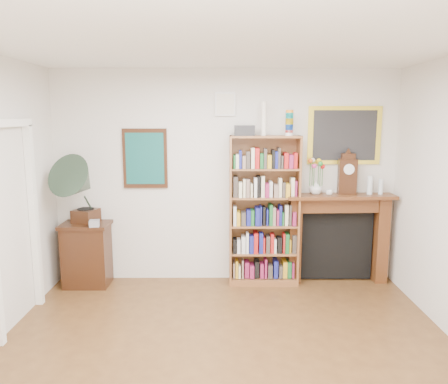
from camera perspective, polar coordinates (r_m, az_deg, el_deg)
name	(u,v)px	position (r m, az deg, el deg)	size (l,w,h in m)	color
room	(228,223)	(3.32, 0.46, -4.03)	(4.51, 5.01, 2.81)	#4A2D16
door_casing	(13,208)	(5.01, -25.85, -1.89)	(0.08, 1.02, 2.17)	white
teal_poster	(145,159)	(5.82, -10.27, 4.32)	(0.58, 0.04, 0.78)	black
small_picture	(225,104)	(5.70, 0.16, 11.42)	(0.26, 0.04, 0.30)	white
gilt_painting	(344,135)	(5.92, 15.45, 7.14)	(0.95, 0.04, 0.75)	yellow
bookshelf	(264,203)	(5.68, 5.27, -1.38)	(0.90, 0.32, 2.25)	brown
side_cabinet	(87,254)	(6.03, -17.46, -7.77)	(0.61, 0.44, 0.83)	black
fireplace	(337,230)	(6.01, 14.60, -4.82)	(1.42, 0.39, 1.19)	#44220F
gramophone	(80,185)	(5.73, -18.27, 0.87)	(0.75, 0.83, 0.91)	black
cd_stack	(94,223)	(5.71, -16.57, -3.94)	(0.12, 0.12, 0.08)	#B1B3BE
mantel_clock	(347,175)	(5.88, 15.81, 2.20)	(0.24, 0.15, 0.53)	black
flower_vase	(316,188)	(5.80, 11.89, 0.57)	(0.17, 0.17, 0.18)	silver
teacup	(329,192)	(5.78, 13.61, -0.05)	(0.09, 0.09, 0.07)	silver
bottle_left	(370,185)	(5.97, 18.52, 0.85)	(0.07, 0.07, 0.24)	silver
bottle_right	(381,187)	(6.03, 19.80, 0.67)	(0.06, 0.06, 0.20)	silver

